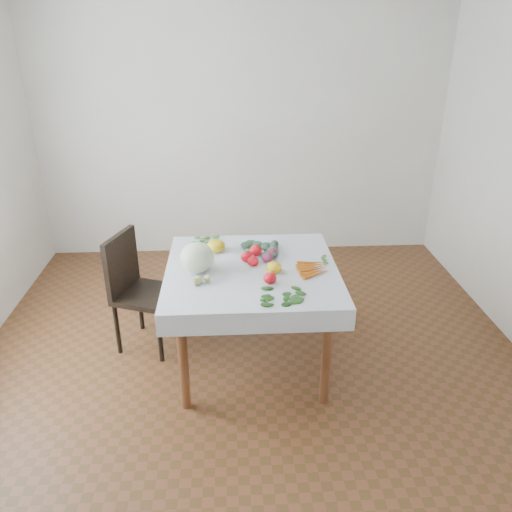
{
  "coord_description": "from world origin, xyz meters",
  "views": [
    {
      "loc": [
        -0.14,
        -2.94,
        2.22
      ],
      "look_at": [
        0.03,
        0.05,
        0.82
      ],
      "focal_mm": 35.0,
      "sensor_mm": 36.0,
      "label": 1
    }
  ],
  "objects_px": {
    "chair": "(136,284)",
    "heirloom_back": "(216,246)",
    "carrot_bunch": "(313,268)",
    "table": "(252,282)",
    "cabbage": "(197,258)"
  },
  "relations": [
    {
      "from": "table",
      "to": "carrot_bunch",
      "type": "bearing_deg",
      "value": -8.67
    },
    {
      "from": "carrot_bunch",
      "to": "chair",
      "type": "bearing_deg",
      "value": 163.74
    },
    {
      "from": "heirloom_back",
      "to": "carrot_bunch",
      "type": "relative_size",
      "value": 0.54
    },
    {
      "from": "heirloom_back",
      "to": "chair",
      "type": "bearing_deg",
      "value": 177.64
    },
    {
      "from": "table",
      "to": "heirloom_back",
      "type": "relative_size",
      "value": 7.76
    },
    {
      "from": "cabbage",
      "to": "carrot_bunch",
      "type": "distance_m",
      "value": 0.75
    },
    {
      "from": "cabbage",
      "to": "carrot_bunch",
      "type": "xyz_separation_m",
      "value": [
        0.75,
        -0.03,
        -0.08
      ]
    },
    {
      "from": "table",
      "to": "chair",
      "type": "bearing_deg",
      "value": 160.3
    },
    {
      "from": "chair",
      "to": "heirloom_back",
      "type": "bearing_deg",
      "value": -2.36
    },
    {
      "from": "table",
      "to": "heirloom_back",
      "type": "bearing_deg",
      "value": 130.95
    },
    {
      "from": "chair",
      "to": "heirloom_back",
      "type": "height_order",
      "value": "chair"
    },
    {
      "from": "table",
      "to": "cabbage",
      "type": "bearing_deg",
      "value": -175.17
    },
    {
      "from": "chair",
      "to": "carrot_bunch",
      "type": "xyz_separation_m",
      "value": [
        1.23,
        -0.36,
        0.27
      ]
    },
    {
      "from": "chair",
      "to": "heirloom_back",
      "type": "distance_m",
      "value": 0.66
    },
    {
      "from": "heirloom_back",
      "to": "carrot_bunch",
      "type": "height_order",
      "value": "heirloom_back"
    }
  ]
}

